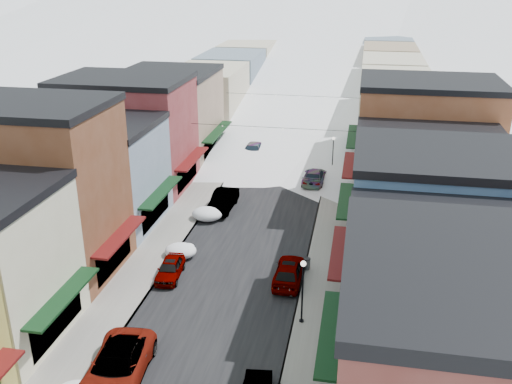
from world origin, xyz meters
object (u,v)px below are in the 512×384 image
at_px(trash_can, 307,264).
at_px(streetlamp_near, 303,284).
at_px(car_dark_hatch, 223,201).
at_px(car_silver_sedan, 170,268).
at_px(car_white_suv, 117,367).

bearing_deg(trash_can, streetlamp_near, -86.93).
bearing_deg(car_dark_hatch, car_silver_sedan, -91.87).
bearing_deg(streetlamp_near, car_white_suv, -142.07).
relative_size(car_white_suv, car_silver_sedan, 1.61).
height_order(car_silver_sedan, car_dark_hatch, car_dark_hatch).
bearing_deg(trash_can, car_white_suv, -122.36).
relative_size(car_white_suv, car_dark_hatch, 1.23).
height_order(car_white_suv, car_silver_sedan, car_white_suv).
relative_size(car_white_suv, streetlamp_near, 1.50).
distance_m(car_silver_sedan, streetlamp_near, 10.84).
relative_size(car_silver_sedan, streetlamp_near, 0.93).
relative_size(car_silver_sedan, car_dark_hatch, 0.76).
height_order(trash_can, streetlamp_near, streetlamp_near).
xyz_separation_m(car_white_suv, car_silver_sedan, (-0.80, 11.03, -0.21)).
relative_size(car_silver_sedan, trash_can, 4.63).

